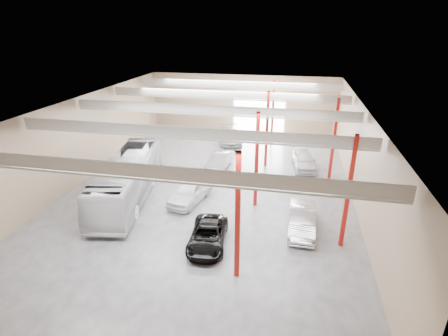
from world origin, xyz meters
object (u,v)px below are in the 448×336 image
(coach_bus, at_px, (128,178))
(black_sedan, at_px, (208,235))
(car_row_c, at_px, (230,137))
(car_right_far, at_px, (304,160))
(car_row_a, at_px, (190,192))
(car_row_b, at_px, (219,161))
(car_right_near, at_px, (302,220))

(coach_bus, bearing_deg, black_sedan, -43.06)
(car_row_c, height_order, car_right_far, car_row_c)
(car_row_a, relative_size, car_row_c, 0.83)
(black_sedan, relative_size, car_row_a, 0.99)
(car_right_far, bearing_deg, car_row_a, -141.93)
(coach_bus, xyz_separation_m, car_row_b, (5.43, 7.35, -0.93))
(car_right_near, height_order, car_right_far, car_right_far)
(car_row_a, relative_size, car_row_b, 1.06)
(car_row_c, bearing_deg, car_row_a, -107.53)
(car_right_near, xyz_separation_m, car_right_far, (0.17, 10.87, 0.03))
(black_sedan, relative_size, car_row_b, 1.05)
(car_row_a, distance_m, car_right_far, 11.87)
(coach_bus, height_order, car_row_c, coach_bus)
(black_sedan, bearing_deg, car_right_far, 61.32)
(coach_bus, bearing_deg, car_right_far, 23.82)
(coach_bus, distance_m, car_row_b, 9.19)
(black_sedan, xyz_separation_m, car_row_b, (-1.94, 12.08, 0.08))
(black_sedan, height_order, car_right_far, car_right_far)
(car_row_b, bearing_deg, car_right_near, -45.25)
(coach_bus, xyz_separation_m, car_row_a, (4.71, 0.47, -0.87))
(car_row_b, relative_size, car_right_near, 0.94)
(car_row_b, bearing_deg, car_right_far, 17.42)
(coach_bus, relative_size, car_row_a, 2.56)
(coach_bus, height_order, car_right_near, coach_bus)
(car_row_a, xyz_separation_m, car_row_c, (0.36, 14.05, 0.02))
(black_sedan, distance_m, car_row_c, 19.39)
(car_right_far, bearing_deg, car_row_c, 137.80)
(car_row_a, relative_size, car_right_far, 0.99)
(coach_bus, distance_m, car_right_far, 15.84)
(coach_bus, distance_m, car_right_near, 13.09)
(black_sedan, distance_m, car_right_near, 6.19)
(car_right_near, bearing_deg, coach_bus, 172.10)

